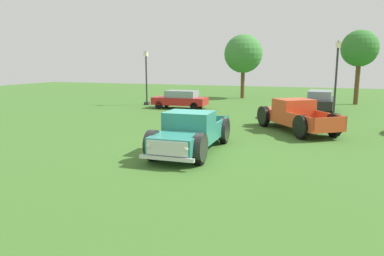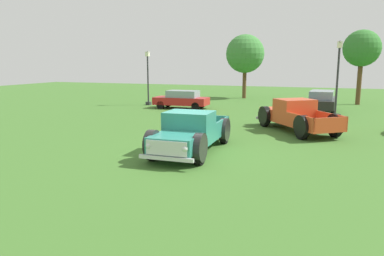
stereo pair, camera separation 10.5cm
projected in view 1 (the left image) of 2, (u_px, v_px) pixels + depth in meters
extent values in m
plane|color=#3D6B28|center=(190.00, 153.00, 13.81)|extent=(80.00, 80.00, 0.00)
cube|color=#2D8475|center=(176.00, 143.00, 12.35)|extent=(1.59, 1.57, 0.56)
cube|color=silver|center=(167.00, 148.00, 11.62)|extent=(1.41, 0.09, 0.47)
sphere|color=silver|center=(186.00, 149.00, 11.44)|extent=(0.21, 0.21, 0.21)
sphere|color=silver|center=(149.00, 146.00, 11.82)|extent=(0.21, 0.21, 0.21)
cube|color=#2D8475|center=(189.00, 127.00, 13.64)|extent=(1.74, 1.37, 1.18)
cube|color=#8C9EA8|center=(184.00, 123.00, 13.01)|extent=(1.48, 0.07, 0.52)
cube|color=#2D8475|center=(203.00, 133.00, 15.37)|extent=(1.76, 2.19, 0.10)
cube|color=#2D8475|center=(222.00, 126.00, 15.06)|extent=(0.13, 2.16, 0.56)
cube|color=#2D8475|center=(184.00, 124.00, 15.56)|extent=(0.13, 2.16, 0.56)
cube|color=#2D8475|center=(210.00, 121.00, 16.28)|extent=(1.72, 0.12, 0.56)
cylinder|color=black|center=(200.00, 153.00, 12.14)|extent=(0.24, 0.79, 0.78)
cylinder|color=#B7B7BC|center=(200.00, 153.00, 12.13)|extent=(0.25, 0.32, 0.31)
cylinder|color=black|center=(200.00, 148.00, 12.10)|extent=(0.31, 0.99, 0.99)
cylinder|color=black|center=(153.00, 149.00, 12.67)|extent=(0.24, 0.79, 0.78)
cylinder|color=#B7B7BC|center=(152.00, 149.00, 12.68)|extent=(0.25, 0.32, 0.31)
cylinder|color=black|center=(152.00, 144.00, 12.64)|extent=(0.31, 0.99, 0.99)
cylinder|color=black|center=(224.00, 134.00, 15.35)|extent=(0.24, 0.79, 0.78)
cylinder|color=#B7B7BC|center=(224.00, 134.00, 15.35)|extent=(0.25, 0.32, 0.31)
cylinder|color=black|center=(224.00, 130.00, 15.31)|extent=(0.31, 0.99, 0.99)
cylinder|color=black|center=(186.00, 132.00, 15.89)|extent=(0.24, 0.79, 0.78)
cylinder|color=#B7B7BC|center=(185.00, 132.00, 15.89)|extent=(0.25, 0.32, 0.31)
cylinder|color=black|center=(185.00, 127.00, 15.85)|extent=(0.31, 0.99, 0.99)
cube|color=silver|center=(166.00, 158.00, 11.63)|extent=(1.87, 0.14, 0.12)
cube|color=#D14723|center=(278.00, 113.00, 19.63)|extent=(2.18, 2.18, 0.57)
cube|color=silver|center=(271.00, 111.00, 20.38)|extent=(1.17, 0.90, 0.48)
sphere|color=silver|center=(261.00, 111.00, 20.17)|extent=(0.21, 0.21, 0.21)
sphere|color=silver|center=(281.00, 110.00, 20.54)|extent=(0.21, 0.21, 0.21)
cube|color=#D14723|center=(294.00, 111.00, 18.22)|extent=(2.19, 2.11, 1.19)
cube|color=#8C9EA8|center=(287.00, 104.00, 18.76)|extent=(1.22, 0.93, 0.52)
cube|color=#D14723|center=(314.00, 127.00, 16.66)|extent=(2.68, 2.77, 0.10)
cube|color=#D14723|center=(299.00, 121.00, 16.37)|extent=(1.37, 1.78, 0.57)
cube|color=#D14723|center=(330.00, 119.00, 16.84)|extent=(1.37, 1.78, 0.57)
cube|color=#D14723|center=(330.00, 124.00, 15.63)|extent=(1.43, 1.10, 0.57)
cylinder|color=black|center=(264.00, 119.00, 19.43)|extent=(0.65, 0.76, 0.78)
cylinder|color=#B7B7BC|center=(263.00, 119.00, 19.42)|extent=(0.39, 0.40, 0.31)
cylinder|color=black|center=(264.00, 116.00, 19.39)|extent=(0.83, 0.97, 0.99)
cylinder|color=black|center=(292.00, 118.00, 19.93)|extent=(0.65, 0.76, 0.78)
cylinder|color=#B7B7BC|center=(292.00, 118.00, 19.94)|extent=(0.39, 0.40, 0.31)
cylinder|color=black|center=(292.00, 114.00, 19.90)|extent=(0.83, 0.97, 0.99)
cylinder|color=black|center=(301.00, 131.00, 16.18)|extent=(0.65, 0.76, 0.78)
cylinder|color=#B7B7BC|center=(301.00, 131.00, 16.18)|extent=(0.39, 0.40, 0.31)
cylinder|color=black|center=(301.00, 126.00, 16.14)|extent=(0.83, 0.97, 0.99)
cylinder|color=black|center=(334.00, 129.00, 16.68)|extent=(0.65, 0.76, 0.78)
cylinder|color=#B7B7BC|center=(334.00, 129.00, 16.69)|extent=(0.39, 0.40, 0.31)
cylinder|color=black|center=(334.00, 124.00, 16.65)|extent=(0.83, 0.97, 0.99)
cube|color=silver|center=(270.00, 117.00, 20.47)|extent=(1.57, 1.21, 0.12)
cube|color=#B21E1E|center=(180.00, 101.00, 27.02)|extent=(4.02, 1.72, 0.54)
cube|color=#7F939E|center=(182.00, 94.00, 26.88)|extent=(2.26, 1.42, 0.50)
cylinder|color=black|center=(159.00, 105.00, 26.81)|extent=(0.58, 0.19, 0.58)
cylinder|color=black|center=(167.00, 103.00, 28.16)|extent=(0.58, 0.19, 0.58)
cylinder|color=black|center=(194.00, 106.00, 25.97)|extent=(0.58, 0.19, 0.58)
cylinder|color=black|center=(200.00, 104.00, 27.32)|extent=(0.58, 0.19, 0.58)
cube|color=black|center=(320.00, 103.00, 25.37)|extent=(2.02, 4.46, 0.60)
cube|color=#7F939E|center=(320.00, 95.00, 25.14)|extent=(1.63, 2.53, 0.55)
cylinder|color=black|center=(310.00, 104.00, 27.08)|extent=(0.23, 0.65, 0.64)
cylinder|color=black|center=(333.00, 105.00, 26.47)|extent=(0.23, 0.65, 0.64)
cylinder|color=black|center=(306.00, 109.00, 24.38)|extent=(0.23, 0.65, 0.64)
cylinder|color=black|center=(331.00, 110.00, 23.78)|extent=(0.23, 0.65, 0.64)
cube|color=#2D2D33|center=(147.00, 103.00, 29.36)|extent=(0.36, 0.36, 0.25)
cylinder|color=#2D2D33|center=(146.00, 79.00, 29.02)|extent=(0.12, 0.12, 3.59)
cube|color=#F2EACC|center=(146.00, 54.00, 28.67)|extent=(0.28, 0.28, 0.36)
cone|color=#2D2D33|center=(146.00, 52.00, 28.64)|extent=(0.32, 0.32, 0.14)
cube|color=#2D2D33|center=(333.00, 118.00, 21.74)|extent=(0.36, 0.36, 0.25)
cylinder|color=#2D2D33|center=(336.00, 82.00, 21.37)|extent=(0.12, 0.12, 3.94)
cube|color=#F2EACC|center=(338.00, 45.00, 20.99)|extent=(0.28, 0.28, 0.36)
cone|color=#2D2D33|center=(339.00, 42.00, 20.96)|extent=(0.32, 0.32, 0.14)
cylinder|color=#4C4C51|center=(301.00, 111.00, 22.23)|extent=(0.56, 0.56, 0.85)
cylinder|color=black|center=(301.00, 104.00, 22.14)|extent=(0.59, 0.59, 0.10)
cylinder|color=brown|center=(357.00, 83.00, 29.43)|extent=(0.36, 0.36, 3.40)
sphere|color=#33752D|center=(360.00, 48.00, 28.94)|extent=(2.89, 2.89, 2.89)
cylinder|color=brown|center=(243.00, 83.00, 34.79)|extent=(0.36, 0.36, 2.83)
sphere|color=#3D7F38|center=(243.00, 54.00, 34.30)|extent=(3.58, 3.58, 3.58)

